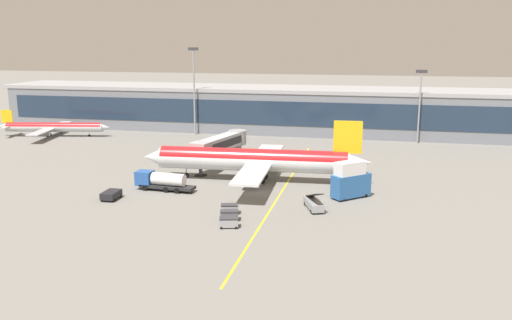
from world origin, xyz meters
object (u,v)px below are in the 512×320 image
Objects in this scene: catering_lift at (351,180)px; commuter_jet_far at (53,127)px; baggage_cart_0 at (229,222)px; baggage_cart_2 at (230,209)px; belt_loader at (314,203)px; pushback_tug at (111,194)px; baggage_cart_1 at (229,215)px; main_airliner at (254,160)px; fuel_tanker at (161,181)px.

commuter_jet_far reaches higher than catering_lift.
baggage_cart_0 is (-15.82, -18.99, -2.28)m from catering_lift.
baggage_cart_2 is (-17.45, -12.80, -2.28)m from catering_lift.
catering_lift is (5.21, 7.65, 2.07)m from belt_loader.
pushback_tug is 0.58× the size of catering_lift.
baggage_cart_1 is 0.09× the size of commuter_jet_far.
main_airliner is at bearing 94.31° from baggage_cart_1.
pushback_tug is 21.55m from baggage_cart_2.
fuel_tanker is 33.02m from catering_lift.
baggage_cart_2 is at bearing -157.19° from belt_loader.
fuel_tanker is 0.35× the size of commuter_jet_far.
fuel_tanker is 1.59× the size of belt_loader.
pushback_tug is 1.31× the size of baggage_cart_1.
main_airliner is 14.73× the size of baggage_cart_1.
pushback_tug is 1.31× the size of baggage_cart_2.
belt_loader is 2.34× the size of baggage_cart_1.
catering_lift is at bearing 4.49° from fuel_tanker.
commuter_jet_far is (-44.97, 52.69, 1.81)m from pushback_tug.
pushback_tug is (-20.38, -17.39, -3.20)m from main_airliner.
fuel_tanker is at bearing -175.51° from catering_lift.
catering_lift is 2.25× the size of baggage_cart_1.
main_airliner reaches higher than baggage_cart_0.
baggage_cart_2 is (-1.63, 6.19, 0.00)m from baggage_cart_0.
baggage_cart_0 and baggage_cart_1 have the same top height.
baggage_cart_2 is (15.43, -10.21, -0.96)m from fuel_tanker.
pushback_tug is at bearing -49.52° from commuter_jet_far.
commuter_jet_far reaches higher than pushback_tug.
main_airliner is 23.76m from baggage_cart_1.
belt_loader is at bearing 46.89° from baggage_cart_0.
main_airliner is 14.73× the size of baggage_cart_2.
main_airliner reaches higher than belt_loader.
belt_loader is 14.09m from baggage_cart_1.
pushback_tug is at bearing 172.03° from baggage_cart_2.
commuter_jet_far is (-83.77, 42.88, -0.40)m from catering_lift.
pushback_tug is 0.12× the size of commuter_jet_far.
fuel_tanker is 3.71× the size of baggage_cart_2.
baggage_cart_0 is (17.06, -16.40, -0.96)m from fuel_tanker.
baggage_cart_0 is at bearing -42.32° from commuter_jet_far.
belt_loader is at bearing -49.09° from main_airliner.
commuter_jet_far is at bearing 138.22° from fuel_tanker.
catering_lift is 23.12m from baggage_cart_1.
catering_lift is 2.25× the size of baggage_cart_0.
main_airliner is at bearing 35.06° from fuel_tanker.
belt_loader reaches higher than baggage_cart_2.
belt_loader is 33.65m from pushback_tug.
baggage_cart_1 is at bearing -41.20° from commuter_jet_far.
catering_lift is at bearing -22.37° from main_airliner.
catering_lift reaches higher than fuel_tanker.
baggage_cart_2 is at bearing 104.75° from baggage_cart_1.
belt_loader is 15.53m from baggage_cart_0.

